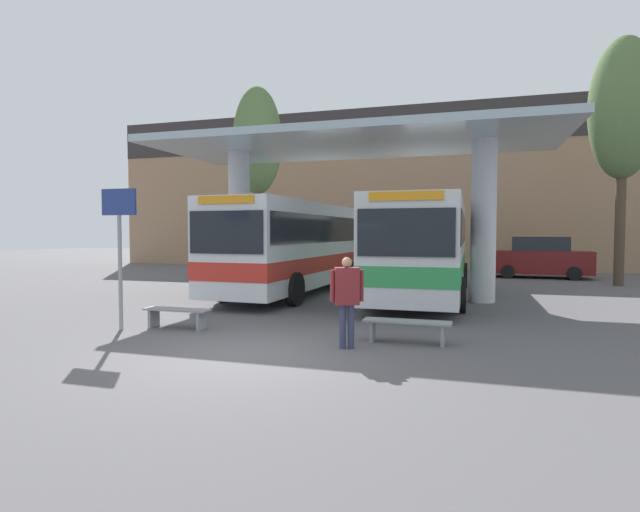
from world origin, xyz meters
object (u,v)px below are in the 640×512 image
at_px(waiting_bench_mid_platform, 177,314).
at_px(parked_car_street, 540,258).
at_px(waiting_bench_near_pillar, 407,326).
at_px(pedestrian_waiting, 347,293).
at_px(poplar_tree_behind_right, 623,110).
at_px(poplar_tree_behind_left, 257,143).
at_px(info_sign_platform, 119,230).
at_px(transit_bus_center_bay, 425,244).
at_px(transit_bus_left_bay, 297,244).

xyz_separation_m(waiting_bench_mid_platform, parked_car_street, (9.78, 16.56, 0.64)).
height_order(waiting_bench_near_pillar, pedestrian_waiting, pedestrian_waiting).
distance_m(pedestrian_waiting, poplar_tree_behind_right, 17.67).
relative_size(poplar_tree_behind_left, parked_car_street, 1.90).
bearing_deg(pedestrian_waiting, info_sign_platform, 156.10).
bearing_deg(info_sign_platform, poplar_tree_behind_right, 45.97).
bearing_deg(info_sign_platform, poplar_tree_behind_left, 99.81).
bearing_deg(poplar_tree_behind_left, transit_bus_center_bay, -26.92).
height_order(transit_bus_center_bay, poplar_tree_behind_right, poplar_tree_behind_right).
xyz_separation_m(pedestrian_waiting, poplar_tree_behind_left, (-7.59, 12.80, 5.42)).
distance_m(waiting_bench_near_pillar, pedestrian_waiting, 1.53).
bearing_deg(transit_bus_left_bay, pedestrian_waiting, 118.11).
bearing_deg(poplar_tree_behind_right, waiting_bench_near_pillar, -117.79).
bearing_deg(transit_bus_center_bay, info_sign_platform, 53.30).
bearing_deg(pedestrian_waiting, waiting_bench_mid_platform, 148.19).
xyz_separation_m(info_sign_platform, parked_car_street, (10.92, 17.10, -1.32)).
bearing_deg(waiting_bench_near_pillar, info_sign_platform, -175.20).
height_order(transit_bus_left_bay, poplar_tree_behind_right, poplar_tree_behind_right).
bearing_deg(pedestrian_waiting, parked_car_street, 51.59).
xyz_separation_m(waiting_bench_mid_platform, pedestrian_waiting, (4.30, -0.83, 0.74)).
bearing_deg(waiting_bench_near_pillar, poplar_tree_behind_right, 62.21).
xyz_separation_m(info_sign_platform, poplar_tree_behind_right, (13.62, 14.08, 5.00)).
relative_size(transit_bus_center_bay, info_sign_platform, 3.50).
height_order(pedestrian_waiting, poplar_tree_behind_right, poplar_tree_behind_right).
relative_size(transit_bus_left_bay, waiting_bench_mid_platform, 6.53).
xyz_separation_m(pedestrian_waiting, parked_car_street, (5.49, 17.39, -0.10)).
xyz_separation_m(transit_bus_center_bay, parked_car_street, (4.79, 8.80, -0.85)).
bearing_deg(waiting_bench_mid_platform, parked_car_street, 59.43).
distance_m(transit_bus_left_bay, parked_car_street, 13.22).
bearing_deg(waiting_bench_near_pillar, waiting_bench_mid_platform, -180.00).
height_order(transit_bus_center_bay, pedestrian_waiting, transit_bus_center_bay).
relative_size(waiting_bench_near_pillar, parked_car_street, 0.37).
height_order(waiting_bench_near_pillar, parked_car_street, parked_car_street).
distance_m(waiting_bench_mid_platform, poplar_tree_behind_left, 13.86).
bearing_deg(waiting_bench_near_pillar, transit_bus_center_bay, 92.61).
relative_size(info_sign_platform, parked_car_street, 0.67).
bearing_deg(pedestrian_waiting, transit_bus_left_bay, 94.94).
bearing_deg(waiting_bench_near_pillar, parked_car_street, 75.00).
distance_m(transit_bus_left_bay, transit_bus_center_bay, 4.67).
xyz_separation_m(transit_bus_center_bay, poplar_tree_behind_right, (7.49, 5.78, 5.47)).
distance_m(transit_bus_left_bay, pedestrian_waiting, 9.11).
xyz_separation_m(transit_bus_center_bay, poplar_tree_behind_left, (-8.29, 4.21, 4.67)).
bearing_deg(waiting_bench_near_pillar, transit_bus_left_bay, 124.29).
height_order(pedestrian_waiting, parked_car_street, parked_car_street).
bearing_deg(poplar_tree_behind_left, waiting_bench_mid_platform, -74.61).
relative_size(transit_bus_left_bay, info_sign_platform, 3.23).
height_order(poplar_tree_behind_right, parked_car_street, poplar_tree_behind_right).
distance_m(transit_bus_center_bay, pedestrian_waiting, 8.65).
distance_m(info_sign_platform, parked_car_street, 20.33).
relative_size(transit_bus_center_bay, parked_car_street, 2.35).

